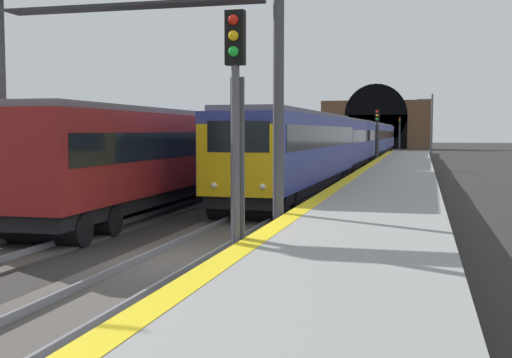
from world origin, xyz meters
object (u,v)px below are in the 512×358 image
object	(u,v)px
train_main_approaching	(357,140)
railway_signal_mid	(377,132)
train_adjacent_platform	(235,146)
catenary_mast_far	(432,125)
railway_signal_near	(236,121)
railway_signal_far	(400,130)
overhead_signal_gantry	(131,43)

from	to	relation	value
train_main_approaching	railway_signal_mid	bearing A→B (deg)	32.34
train_adjacent_platform	catenary_mast_far	bearing A→B (deg)	-14.79
railway_signal_near	railway_signal_far	distance (m)	94.87
train_adjacent_platform	railway_signal_mid	size ratio (longest dim) A/B	8.60
railway_signal_mid	railway_signal_near	bearing A→B (deg)	0.00
railway_signal_far	train_main_approaching	bearing A→B (deg)	-2.16
train_adjacent_platform	railway_signal_mid	bearing A→B (deg)	-19.20
train_adjacent_platform	railway_signal_far	world-z (taller)	railway_signal_far
railway_signal_mid	railway_signal_far	world-z (taller)	railway_signal_far
railway_signal_mid	railway_signal_far	bearing A→B (deg)	-180.00
train_adjacent_platform	railway_signal_far	xyz separation A→B (m)	(73.04, -6.35, 1.00)
railway_signal_far	overhead_signal_gantry	xyz separation A→B (m)	(-90.74, 4.13, 2.21)
railway_signal_mid	overhead_signal_gantry	size ratio (longest dim) A/B	0.57
train_main_approaching	railway_signal_near	bearing A→B (deg)	3.28
catenary_mast_far	railway_signal_far	bearing A→B (deg)	9.06
railway_signal_near	catenary_mast_far	size ratio (longest dim) A/B	0.73
railway_signal_mid	railway_signal_far	distance (m)	53.78
train_main_approaching	catenary_mast_far	world-z (taller)	catenary_mast_far
railway_signal_mid	catenary_mast_far	bearing A→B (deg)	169.67
train_main_approaching	railway_signal_near	distance (m)	44.26
train_main_approaching	catenary_mast_far	size ratio (longest dim) A/B	10.15
train_adjacent_platform	overhead_signal_gantry	world-z (taller)	overhead_signal_gantry
railway_signal_far	catenary_mast_far	bearing A→B (deg)	9.06
train_main_approaching	train_adjacent_platform	size ratio (longest dim) A/B	1.81
catenary_mast_far	railway_signal_mid	bearing A→B (deg)	169.67
railway_signal_mid	overhead_signal_gantry	xyz separation A→B (m)	(-36.96, 4.13, 2.48)
train_main_approaching	catenary_mast_far	xyz separation A→B (m)	(21.98, -6.48, 1.54)
train_main_approaching	railway_signal_mid	xyz separation A→B (m)	(-3.11, -1.91, 0.71)
railway_signal_mid	train_adjacent_platform	bearing A→B (deg)	-18.25
train_main_approaching	overhead_signal_gantry	size ratio (longest dim) A/B	8.78
railway_signal_near	catenary_mast_far	bearing A→B (deg)	176.05
train_adjacent_platform	overhead_signal_gantry	distance (m)	18.13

